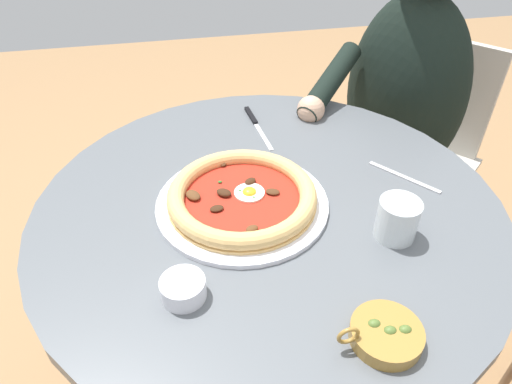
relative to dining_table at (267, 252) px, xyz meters
name	(u,v)px	position (x,y,z in m)	size (l,w,h in m)	color
dining_table	(267,252)	(0.00, 0.00, 0.00)	(0.92, 0.92, 0.76)	#565B60
pizza_on_plate	(242,196)	(-0.05, 0.00, 0.16)	(0.33, 0.33, 0.04)	white
water_glass	(397,221)	(0.20, -0.13, 0.17)	(0.07, 0.07, 0.08)	silver
steak_knife	(254,121)	(0.03, 0.31, 0.14)	(0.03, 0.20, 0.01)	silver
ramekin_capers	(183,288)	(-0.18, -0.20, 0.16)	(0.07, 0.07, 0.03)	white
olive_pan	(385,334)	(0.10, -0.33, 0.15)	(0.13, 0.10, 0.05)	olive
fork_utensil	(404,177)	(0.30, 0.02, 0.14)	(0.11, 0.13, 0.00)	#BCBCC1
diner_person	(391,153)	(0.49, 0.42, -0.08)	(0.57, 0.44, 1.20)	#282833
cafe_chair_diner	(408,142)	(0.60, 0.51, -0.11)	(0.62, 0.62, 0.83)	beige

